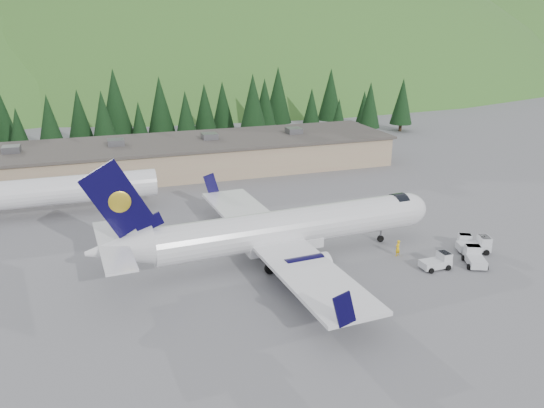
{
  "coord_description": "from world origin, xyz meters",
  "views": [
    {
      "loc": [
        -18.31,
        -47.45,
        23.19
      ],
      "look_at": [
        0.0,
        6.0,
        4.0
      ],
      "focal_mm": 35.0,
      "sensor_mm": 36.0,
      "label": 1
    }
  ],
  "objects_px": {
    "terminal_building": "(180,156)",
    "airliner": "(281,230)",
    "baggage_tug_d": "(466,244)",
    "baggage_tug_b": "(476,245)",
    "ramp_worker": "(398,248)",
    "second_airliner": "(43,191)",
    "baggage_tug_c": "(474,257)",
    "baggage_tug_a": "(438,262)"
  },
  "relations": [
    {
      "from": "baggage_tug_b",
      "to": "baggage_tug_d",
      "type": "bearing_deg",
      "value": 142.98
    },
    {
      "from": "baggage_tug_a",
      "to": "baggage_tug_c",
      "type": "distance_m",
      "value": 4.11
    },
    {
      "from": "second_airliner",
      "to": "baggage_tug_b",
      "type": "bearing_deg",
      "value": -31.5
    },
    {
      "from": "airliner",
      "to": "terminal_building",
      "type": "relative_size",
      "value": 0.52
    },
    {
      "from": "airliner",
      "to": "baggage_tug_d",
      "type": "xyz_separation_m",
      "value": [
        19.78,
        -4.14,
        -2.59
      ]
    },
    {
      "from": "baggage_tug_c",
      "to": "terminal_building",
      "type": "relative_size",
      "value": 0.05
    },
    {
      "from": "airliner",
      "to": "baggage_tug_c",
      "type": "xyz_separation_m",
      "value": [
        18.19,
        -7.5,
        -2.49
      ]
    },
    {
      "from": "baggage_tug_b",
      "to": "baggage_tug_d",
      "type": "relative_size",
      "value": 1.16
    },
    {
      "from": "baggage_tug_d",
      "to": "baggage_tug_c",
      "type": "bearing_deg",
      "value": -178.05
    },
    {
      "from": "baggage_tug_b",
      "to": "baggage_tug_a",
      "type": "bearing_deg",
      "value": -144.06
    },
    {
      "from": "second_airliner",
      "to": "terminal_building",
      "type": "relative_size",
      "value": 0.39
    },
    {
      "from": "airliner",
      "to": "baggage_tug_a",
      "type": "bearing_deg",
      "value": -30.24
    },
    {
      "from": "baggage_tug_a",
      "to": "second_airliner",
      "type": "bearing_deg",
      "value": 141.58
    },
    {
      "from": "airliner",
      "to": "terminal_building",
      "type": "distance_m",
      "value": 38.27
    },
    {
      "from": "airliner",
      "to": "baggage_tug_c",
      "type": "bearing_deg",
      "value": -25.89
    },
    {
      "from": "baggage_tug_b",
      "to": "terminal_building",
      "type": "bearing_deg",
      "value": 137.44
    },
    {
      "from": "terminal_building",
      "to": "ramp_worker",
      "type": "height_order",
      "value": "terminal_building"
    },
    {
      "from": "baggage_tug_b",
      "to": "baggage_tug_c",
      "type": "relative_size",
      "value": 1.02
    },
    {
      "from": "baggage_tug_b",
      "to": "ramp_worker",
      "type": "distance_m",
      "value": 8.72
    },
    {
      "from": "terminal_building",
      "to": "baggage_tug_a",
      "type": "bearing_deg",
      "value": -68.24
    },
    {
      "from": "airliner",
      "to": "ramp_worker",
      "type": "distance_m",
      "value": 12.55
    },
    {
      "from": "terminal_building",
      "to": "second_airliner",
      "type": "bearing_deg",
      "value": -141.22
    },
    {
      "from": "airliner",
      "to": "baggage_tug_a",
      "type": "distance_m",
      "value": 15.99
    },
    {
      "from": "ramp_worker",
      "to": "baggage_tug_d",
      "type": "bearing_deg",
      "value": 150.1
    },
    {
      "from": "baggage_tug_a",
      "to": "baggage_tug_c",
      "type": "relative_size",
      "value": 0.85
    },
    {
      "from": "baggage_tug_d",
      "to": "ramp_worker",
      "type": "relative_size",
      "value": 1.77
    },
    {
      "from": "ramp_worker",
      "to": "airliner",
      "type": "bearing_deg",
      "value": -37.8
    },
    {
      "from": "airliner",
      "to": "baggage_tug_b",
      "type": "relative_size",
      "value": 10.07
    },
    {
      "from": "baggage_tug_a",
      "to": "terminal_building",
      "type": "height_order",
      "value": "terminal_building"
    },
    {
      "from": "baggage_tug_c",
      "to": "ramp_worker",
      "type": "relative_size",
      "value": 2.02
    },
    {
      "from": "second_airliner",
      "to": "baggage_tug_c",
      "type": "height_order",
      "value": "second_airliner"
    },
    {
      "from": "second_airliner",
      "to": "baggage_tug_b",
      "type": "relative_size",
      "value": 7.51
    },
    {
      "from": "baggage_tug_a",
      "to": "baggage_tug_d",
      "type": "height_order",
      "value": "baggage_tug_a"
    },
    {
      "from": "airliner",
      "to": "baggage_tug_d",
      "type": "distance_m",
      "value": 20.37
    },
    {
      "from": "baggage_tug_c",
      "to": "terminal_building",
      "type": "xyz_separation_m",
      "value": [
        -22.13,
        45.56,
        1.86
      ]
    },
    {
      "from": "airliner",
      "to": "baggage_tug_c",
      "type": "distance_m",
      "value": 19.83
    },
    {
      "from": "terminal_building",
      "to": "airliner",
      "type": "bearing_deg",
      "value": -84.1
    },
    {
      "from": "airliner",
      "to": "second_airliner",
      "type": "relative_size",
      "value": 1.34
    },
    {
      "from": "second_airliner",
      "to": "baggage_tug_b",
      "type": "xyz_separation_m",
      "value": [
        44.27,
        -27.12,
        -2.53
      ]
    },
    {
      "from": "terminal_building",
      "to": "ramp_worker",
      "type": "relative_size",
      "value": 40.06
    },
    {
      "from": "baggage_tug_a",
      "to": "baggage_tug_b",
      "type": "xyz_separation_m",
      "value": [
        6.32,
        2.05,
        0.07
      ]
    },
    {
      "from": "baggage_tug_b",
      "to": "terminal_building",
      "type": "xyz_separation_m",
      "value": [
        -24.35,
        43.12,
        1.83
      ]
    }
  ]
}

